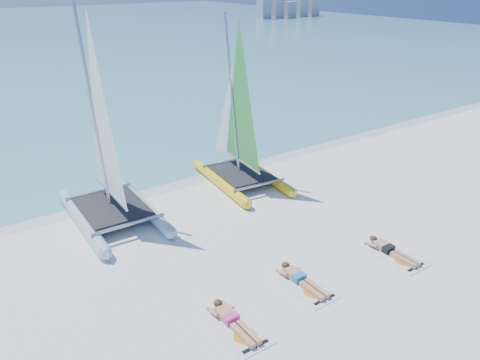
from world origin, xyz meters
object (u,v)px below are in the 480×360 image
(catamaran_yellow, at_px, (236,129))
(towel_b, at_px, (305,285))
(sunbather_c, at_px, (389,250))
(catamaran_blue, at_px, (105,159))
(sunbather_a, at_px, (232,320))
(sunbather_b, at_px, (300,278))
(towel_c, at_px, (394,256))
(towel_a, at_px, (237,328))

(catamaran_yellow, xyz_separation_m, towel_b, (-2.58, -7.04, -2.06))
(catamaran_yellow, bearing_deg, sunbather_c, -79.30)
(catamaran_blue, distance_m, sunbather_a, 7.10)
(catamaran_yellow, distance_m, towel_b, 7.77)
(sunbather_a, relative_size, towel_b, 0.93)
(catamaran_yellow, relative_size, sunbather_a, 3.81)
(sunbather_b, xyz_separation_m, towel_c, (3.15, -0.63, -0.11))
(catamaran_yellow, height_order, sunbather_a, catamaran_yellow)
(catamaran_yellow, bearing_deg, sunbather_a, -118.76)
(towel_c, relative_size, sunbather_c, 1.07)
(catamaran_blue, relative_size, towel_a, 3.86)
(towel_b, distance_m, towel_c, 3.18)
(sunbather_b, bearing_deg, sunbather_a, -172.69)
(catamaran_blue, height_order, sunbather_b, catamaran_blue)
(towel_c, xyz_separation_m, sunbather_c, (0.00, 0.19, 0.11))
(towel_b, bearing_deg, sunbather_a, -177.19)
(catamaran_blue, relative_size, catamaran_yellow, 1.09)
(sunbather_a, xyz_separation_m, sunbather_c, (5.58, -0.13, 0.00))
(catamaran_blue, distance_m, catamaran_yellow, 5.40)
(catamaran_blue, height_order, catamaran_yellow, catamaran_blue)
(towel_b, bearing_deg, catamaran_blue, 112.79)
(towel_c, bearing_deg, sunbather_c, 90.00)
(towel_c, bearing_deg, catamaran_blue, 129.93)
(catamaran_blue, relative_size, sunbather_c, 4.14)
(catamaran_yellow, bearing_deg, sunbather_b, -104.43)
(catamaran_blue, distance_m, towel_b, 7.55)
(sunbather_a, distance_m, towel_b, 2.43)
(towel_c, bearing_deg, towel_b, 172.03)
(sunbather_a, height_order, sunbather_b, same)
(catamaran_blue, xyz_separation_m, sunbather_a, (0.38, -6.79, -2.01))
(catamaran_yellow, xyz_separation_m, sunbather_b, (-2.58, -6.85, -1.95))
(towel_b, height_order, sunbather_b, sunbather_b)
(catamaran_blue, xyz_separation_m, sunbather_b, (2.81, -6.48, -2.01))
(towel_a, height_order, sunbather_c, sunbather_c)
(catamaran_blue, height_order, towel_c, catamaran_blue)
(catamaran_blue, height_order, towel_a, catamaran_blue)
(towel_c, distance_m, sunbather_c, 0.22)
(catamaran_blue, xyz_separation_m, towel_b, (2.81, -6.68, -2.12))
(catamaran_yellow, height_order, towel_c, catamaran_yellow)
(towel_a, xyz_separation_m, towel_b, (2.43, 0.31, 0.00))
(sunbather_b, xyz_separation_m, sunbather_c, (3.15, -0.44, 0.00))
(catamaran_yellow, height_order, towel_b, catamaran_yellow)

